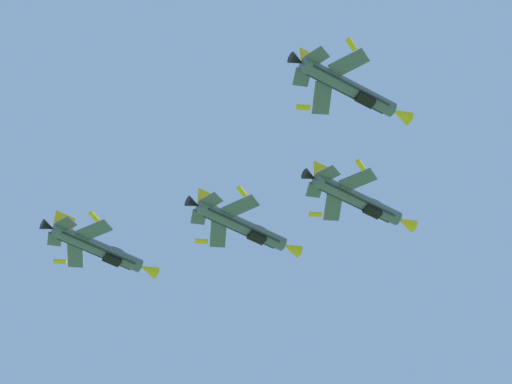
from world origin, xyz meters
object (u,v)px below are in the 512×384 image
fighter_jet_lead (359,200)px  fighter_jet_left_wing (243,226)px  fighter_jet_right_wing (350,88)px  fighter_jet_left_outer (99,249)px

fighter_jet_lead → fighter_jet_left_wing: size_ratio=1.00×
fighter_jet_left_wing → fighter_jet_lead: bearing=42.4°
fighter_jet_right_wing → fighter_jet_left_wing: bearing=177.7°
fighter_jet_lead → fighter_jet_left_outer: fighter_jet_left_outer is taller
fighter_jet_left_wing → fighter_jet_right_wing: fighter_jet_left_wing is taller
fighter_jet_left_wing → fighter_jet_left_outer: fighter_jet_left_outer is taller
fighter_jet_right_wing → fighter_jet_left_outer: fighter_jet_left_outer is taller
fighter_jet_left_wing → fighter_jet_left_outer: bearing=-135.8°
fighter_jet_left_wing → fighter_jet_right_wing: size_ratio=1.00×
fighter_jet_left_outer → fighter_jet_left_wing: bearing=44.2°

